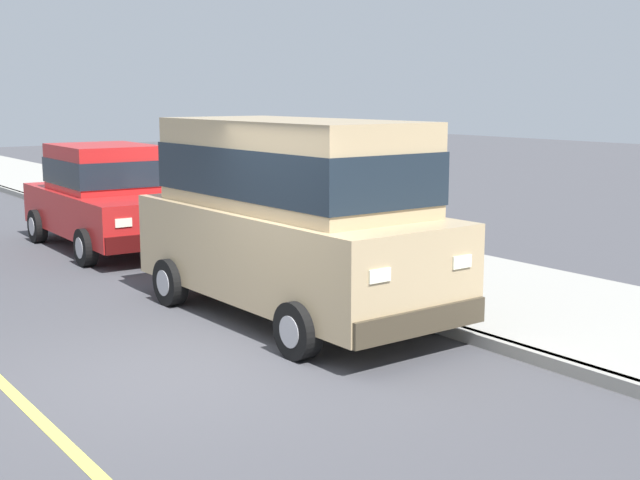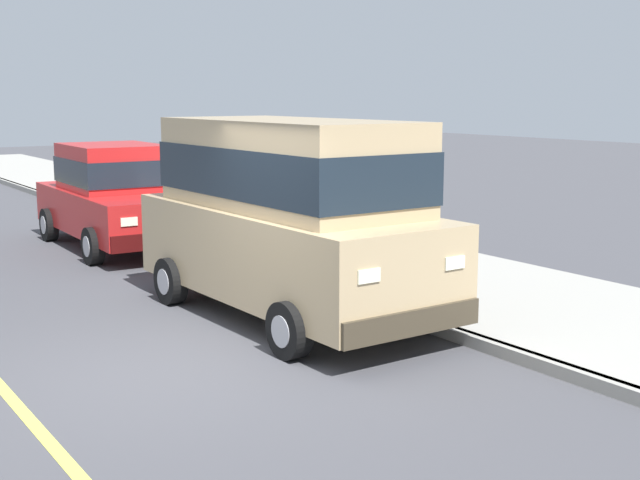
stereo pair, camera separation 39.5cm
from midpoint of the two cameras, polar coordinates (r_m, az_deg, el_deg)
name	(u,v)px [view 2 (the right image)]	position (r m, az deg, el deg)	size (l,w,h in m)	color
ground_plane	(171,370)	(8.98, -8.76, -8.66)	(80.00, 80.00, 0.00)	#424247
curb	(409,319)	(10.65, 7.08, -5.29)	(0.16, 64.00, 0.14)	gray
sidewalk	(511,299)	(11.87, 13.68, -3.92)	(3.60, 64.00, 0.14)	#99968E
lane_centre_line	(13,400)	(8.48, -18.75, -10.20)	(0.12, 57.60, 0.01)	#E0D64C
car_tan_van	(288,209)	(10.67, -1.12, 2.07)	(2.20, 4.93, 2.52)	tan
car_red_sedan	(115,195)	(16.15, -12.95, 2.98)	(2.13, 4.65, 1.92)	red
dog_tan	(363,252)	(13.07, 3.78, -0.81)	(0.75, 0.21, 0.49)	tan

